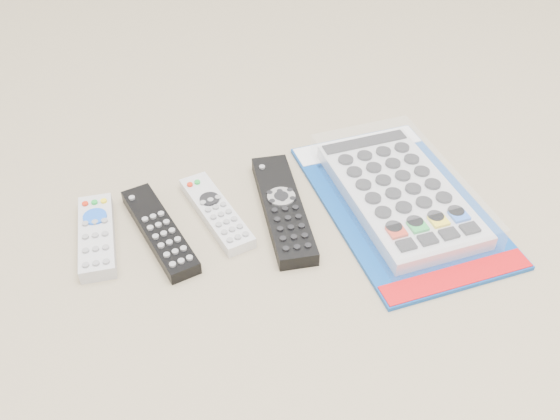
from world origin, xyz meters
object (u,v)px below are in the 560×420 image
object	(u,v)px
remote_slim_black	(160,231)
remote_silver_dvd	(216,212)
remote_small_grey	(97,236)
jumbo_remote_packaged	(400,192)
remote_large_black	(283,208)

from	to	relation	value
remote_slim_black	remote_silver_dvd	xyz separation A→B (m)	(0.09, 0.01, -0.00)
remote_small_grey	remote_slim_black	bearing A→B (deg)	-6.13
remote_small_grey	remote_silver_dvd	size ratio (longest dim) A/B	0.91
remote_small_grey	jumbo_remote_packaged	distance (m)	0.44
jumbo_remote_packaged	remote_slim_black	bearing A→B (deg)	172.41
remote_slim_black	remote_large_black	world-z (taller)	remote_large_black
jumbo_remote_packaged	remote_silver_dvd	bearing A→B (deg)	167.36
remote_silver_dvd	jumbo_remote_packaged	size ratio (longest dim) A/B	0.49
remote_slim_black	remote_small_grey	bearing A→B (deg)	157.42
remote_silver_dvd	remote_large_black	bearing A→B (deg)	-25.82
remote_small_grey	remote_slim_black	world-z (taller)	remote_small_grey
remote_slim_black	jumbo_remote_packaged	bearing A→B (deg)	-18.22
remote_small_grey	jumbo_remote_packaged	bearing A→B (deg)	-2.62
remote_silver_dvd	jumbo_remote_packaged	world-z (taller)	jumbo_remote_packaged
remote_silver_dvd	remote_large_black	xyz separation A→B (m)	(0.09, -0.03, 0.00)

